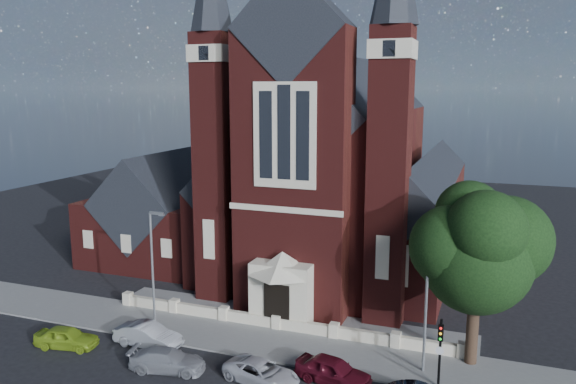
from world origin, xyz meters
name	(u,v)px	position (x,y,z in m)	size (l,w,h in m)	color
ground	(315,288)	(0.00, 15.00, 0.00)	(120.00, 120.00, 0.00)	black
pavement_strip	(266,342)	(0.00, 4.50, 0.00)	(60.00, 5.00, 0.12)	slate
forecourt_paving	(287,318)	(0.00, 8.50, 0.00)	(26.00, 3.00, 0.14)	slate
forecourt_wall	(277,329)	(0.00, 6.50, 0.00)	(24.00, 0.40, 0.90)	beige
church	(342,175)	(0.00, 22.94, 8.19)	(20.01, 34.90, 29.20)	#4F1815
parish_hall	(165,217)	(-16.00, 18.00, 4.01)	(12.00, 12.20, 10.24)	#4F1815
street_tree	(479,252)	(12.60, 5.71, 6.96)	(6.40, 6.60, 10.70)	black
street_lamp_left	(153,262)	(-7.91, 4.00, 4.60)	(1.16, 0.22, 8.09)	gray
street_lamp_right	(428,297)	(10.09, 4.00, 4.60)	(1.16, 0.22, 8.09)	gray
traffic_signal	(440,345)	(11.00, 2.43, 2.58)	(0.28, 0.42, 4.00)	black
car_lime_van	(67,337)	(-11.40, -0.62, 0.68)	(1.60, 3.97, 1.35)	#89AD22
car_silver_a	(148,335)	(-6.71, 1.31, 0.73)	(1.55, 4.43, 1.46)	#95989C
car_silver_b	(167,360)	(-3.85, -0.94, 0.64)	(1.80, 4.42, 1.28)	gray
car_white_suv	(262,373)	(1.78, -0.33, 0.62)	(2.06, 4.47, 1.24)	silver
car_dark_red	(333,371)	(5.49, 1.06, 0.74)	(1.75, 4.34, 1.48)	#540E1B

